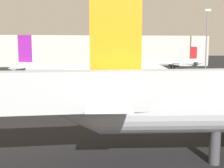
{
  "coord_description": "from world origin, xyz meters",
  "views": [
    {
      "loc": [
        -2.01,
        -6.51,
        7.48
      ],
      "look_at": [
        1.97,
        36.26,
        2.02
      ],
      "focal_mm": 44.27,
      "sensor_mm": 36.0,
      "label": 1
    }
  ],
  "objects_px": {
    "jet_bridge": "(134,92)",
    "airplane_distant": "(171,63)",
    "airplane_on_taxiway": "(85,69)",
    "light_mast_right": "(207,36)"
  },
  "relations": [
    {
      "from": "jet_bridge",
      "to": "airplane_distant",
      "type": "bearing_deg",
      "value": 68.65
    },
    {
      "from": "airplane_on_taxiway",
      "to": "light_mast_right",
      "type": "height_order",
      "value": "light_mast_right"
    },
    {
      "from": "jet_bridge",
      "to": "light_mast_right",
      "type": "height_order",
      "value": "light_mast_right"
    },
    {
      "from": "airplane_on_taxiway",
      "to": "jet_bridge",
      "type": "distance_m",
      "value": 42.51
    },
    {
      "from": "airplane_on_taxiway",
      "to": "jet_bridge",
      "type": "height_order",
      "value": "airplane_on_taxiway"
    },
    {
      "from": "airplane_on_taxiway",
      "to": "light_mast_right",
      "type": "relative_size",
      "value": 1.53
    },
    {
      "from": "airplane_on_taxiway",
      "to": "airplane_distant",
      "type": "height_order",
      "value": "airplane_on_taxiway"
    },
    {
      "from": "airplane_distant",
      "to": "light_mast_right",
      "type": "xyz_separation_m",
      "value": [
        17.42,
        10.31,
        10.1
      ]
    },
    {
      "from": "jet_bridge",
      "to": "light_mast_right",
      "type": "bearing_deg",
      "value": 61.09
    },
    {
      "from": "airplane_on_taxiway",
      "to": "light_mast_right",
      "type": "distance_m",
      "value": 67.89
    }
  ]
}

